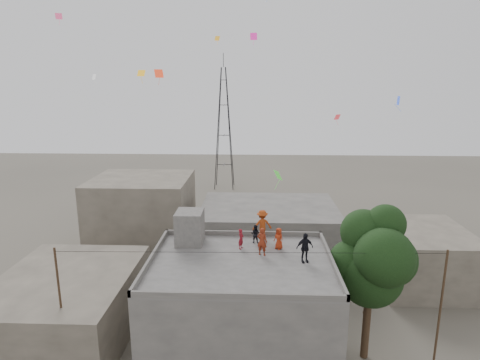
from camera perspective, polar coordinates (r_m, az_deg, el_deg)
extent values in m
plane|color=#4E4940|center=(25.49, 0.12, -24.08)|extent=(140.00, 140.00, 0.00)
cube|color=#514E4B|center=(23.79, 0.12, -18.34)|extent=(10.00, 8.00, 6.00)
cube|color=#555250|center=(22.34, 0.12, -11.67)|extent=(10.00, 8.00, 0.10)
cube|color=#514E4B|center=(25.87, 0.44, -7.58)|extent=(10.00, 0.15, 0.30)
cube|color=#514E4B|center=(18.76, -0.33, -16.19)|extent=(10.00, 0.15, 0.30)
cube|color=#514E4B|center=(22.63, 12.93, -11.12)|extent=(0.15, 8.00, 0.30)
cube|color=#514E4B|center=(22.95, -12.49, -10.74)|extent=(0.15, 8.00, 0.30)
cube|color=#514E4B|center=(24.64, -7.16, -6.68)|extent=(1.60, 1.80, 2.00)
cube|color=#564E43|center=(28.53, -23.36, -16.07)|extent=(8.00, 10.00, 4.00)
cube|color=#514E4B|center=(36.63, 4.08, -7.45)|extent=(12.00, 9.00, 5.00)
cube|color=#564E43|center=(39.64, -13.66, -4.64)|extent=(9.00, 8.00, 7.00)
cube|color=#564E43|center=(35.59, 24.28, -9.83)|extent=(7.00, 8.00, 4.40)
cylinder|color=black|center=(25.57, 17.50, -19.19)|extent=(0.44, 0.44, 4.00)
cylinder|color=black|center=(24.88, 18.05, -15.92)|extent=(0.64, 0.91, 2.14)
sphere|color=black|center=(24.03, 18.05, -12.72)|extent=(3.60, 3.60, 3.60)
sphere|color=black|center=(24.28, 20.53, -10.57)|extent=(3.00, 3.00, 3.00)
sphere|color=black|center=(24.07, 15.69, -11.45)|extent=(2.80, 2.80, 2.80)
sphere|color=black|center=(22.88, 19.82, -10.37)|extent=(3.20, 3.20, 3.20)
sphere|color=black|center=(23.90, 17.15, -7.07)|extent=(2.60, 2.60, 2.60)
sphere|color=black|center=(23.75, 20.01, -5.89)|extent=(2.20, 2.20, 2.20)
cylinder|color=black|center=(24.38, -24.03, -16.84)|extent=(0.12, 0.12, 7.40)
cylinder|color=black|center=(24.58, 26.51, -16.85)|extent=(0.12, 0.12, 7.40)
cylinder|color=black|center=(20.71, 1.40, -10.27)|extent=(20.00, 0.52, 0.02)
cylinder|color=black|center=(59.99, -3.17, 7.14)|extent=(1.27, 1.27, 18.01)
cylinder|color=black|center=(59.85, -1.54, 7.14)|extent=(1.27, 1.27, 18.01)
cylinder|color=black|center=(61.54, -1.44, 7.31)|extent=(1.27, 1.27, 18.01)
cylinder|color=black|center=(61.67, -3.03, 7.31)|extent=(1.27, 1.27, 18.01)
cube|color=black|center=(61.57, -2.25, 2.22)|extent=(2.36, 0.08, 0.08)
cube|color=black|center=(61.57, -2.25, 2.22)|extent=(0.08, 2.36, 0.08)
cube|color=black|center=(60.86, -2.29, 6.38)|extent=(1.81, 0.08, 0.08)
cube|color=black|center=(60.86, -2.29, 6.38)|extent=(0.08, 1.81, 0.08)
cube|color=black|center=(60.48, -2.33, 10.62)|extent=(1.26, 0.08, 0.08)
cube|color=black|center=(60.48, -2.33, 10.62)|extent=(0.08, 1.26, 0.08)
cube|color=black|center=(60.41, -2.36, 14.03)|extent=(0.82, 0.08, 0.08)
cube|color=black|center=(60.41, -2.36, 14.03)|extent=(0.08, 0.82, 0.08)
cylinder|color=black|center=(60.51, -2.39, 16.68)|extent=(0.08, 0.08, 2.00)
imported|color=maroon|center=(22.86, 3.16, -8.72)|extent=(0.69, 0.58, 1.62)
imported|color=#A82E13|center=(23.82, 5.53, -8.28)|extent=(0.73, 0.72, 1.28)
imported|color=black|center=(24.63, 2.18, -7.66)|extent=(0.65, 0.56, 1.14)
imported|color=black|center=(22.24, 9.20, -9.49)|extent=(1.04, 0.66, 1.66)
imported|color=#9D3912|center=(25.04, 3.18, -6.38)|extent=(1.36, 0.97, 1.90)
imported|color=maroon|center=(23.75, 0.15, -8.37)|extent=(0.43, 0.52, 1.21)
plane|color=#F93C1A|center=(25.99, -11.46, 14.62)|extent=(0.56, 0.45, 0.50)
plane|color=#EE259E|center=(29.34, 1.95, 19.74)|extent=(0.49, 0.20, 0.46)
plane|color=yellow|center=(30.82, -3.26, 19.47)|extent=(0.42, 0.36, 0.29)
plane|color=blue|center=(25.46, 21.60, 10.46)|extent=(0.06, 0.51, 0.51)
plane|color=silver|center=(31.17, -20.05, 13.62)|extent=(0.40, 0.34, 0.38)
plane|color=green|center=(20.90, 5.41, 0.70)|extent=(0.48, 0.62, 0.50)
plane|color=#DC333C|center=(29.88, 13.66, 8.70)|extent=(0.49, 0.42, 0.39)
plane|color=#FAAE1A|center=(20.56, -13.86, 14.55)|extent=(0.38, 0.24, 0.30)
plane|color=#F14C82|center=(24.91, -24.38, 20.45)|extent=(0.38, 0.29, 0.29)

